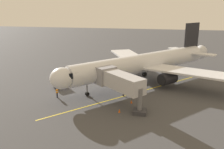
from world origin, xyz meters
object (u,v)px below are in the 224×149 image
Objects in this scene: ground_crew_marshaller at (57,93)px; baggage_cart_near_nose at (61,85)px; jet_bridge at (117,80)px; tug_portside at (160,66)px; airplane at (144,63)px; ground_crew_wing_walker at (123,91)px; safety_cone_nose_right at (119,111)px; safety_cone_wing_port at (131,102)px; safety_cone_nose_left at (57,90)px.

ground_crew_marshaller reaches higher than baggage_cart_near_nose.
tug_portside is at bearing -107.07° from jet_bridge.
airplane is 12.05m from tug_portside.
baggage_cart_near_nose is at bearing 43.93° from tug_portside.
baggage_cart_near_nose is (12.55, -1.86, -0.23)m from ground_crew_wing_walker.
ground_crew_wing_walker is at bearing -86.51° from safety_cone_nose_right.
ground_crew_wing_walker is 0.62× the size of tug_portside.
safety_cone_wing_port is (-13.06, 0.10, -0.61)m from ground_crew_marshaller.
airplane is at bearing -108.28° from ground_crew_wing_walker.
safety_cone_nose_left is 1.00× the size of safety_cone_nose_right.
safety_cone_nose_right is at bearing 77.58° from tug_portside.
ground_crew_marshaller is (10.56, 0.03, -2.88)m from jet_bridge.
ground_crew_marshaller is at bearing -0.42° from safety_cone_wing_port.
ground_crew_wing_walker is at bearing 171.56° from baggage_cart_near_nose.
safety_cone_nose_right is (-13.00, 7.11, 0.00)m from safety_cone_nose_left.
ground_crew_wing_walker reaches higher than safety_cone_nose_left.
ground_crew_wing_walker is at bearing -165.28° from ground_crew_marshaller.
safety_cone_nose_left is 14.74m from safety_cone_wing_port.
safety_cone_nose_right is (-0.42, 6.95, -0.61)m from ground_crew_wing_walker.
ground_crew_wing_walker is 3.11× the size of safety_cone_nose_right.
safety_cone_nose_right is at bearing 70.47° from safety_cone_wing_port.
ground_crew_marshaller is at bearing 105.05° from baggage_cart_near_nose.
airplane is at bearing -99.09° from safety_cone_nose_right.
jet_bridge is 3.55× the size of tug_portside.
baggage_cart_near_nose reaches higher than safety_cone_wing_port.
ground_crew_marshaller is 3.44m from safety_cone_nose_left.
safety_cone_nose_right and safety_cone_wing_port have the same top height.
airplane reaches higher than safety_cone_nose_left.
baggage_cart_near_nose is at bearing -74.95° from ground_crew_marshaller.
ground_crew_marshaller and ground_crew_wing_walker have the same top height.
airplane is 19.55× the size of ground_crew_wing_walker.
tug_portside is at bearing -107.06° from airplane.
safety_cone_nose_left is at bearing -14.59° from jet_bridge.
ground_crew_wing_walker is at bearing 71.72° from airplane.
safety_cone_nose_left is (12.58, -0.16, -0.61)m from ground_crew_wing_walker.
jet_bridge is 4.16m from ground_crew_wing_walker.
ground_crew_wing_walker is at bearing 179.26° from safety_cone_nose_left.
safety_cone_wing_port is (-2.50, 0.12, -3.49)m from jet_bridge.
ground_crew_wing_walker is 3.11× the size of safety_cone_wing_port.
ground_crew_marshaller is at bearing -18.87° from safety_cone_nose_right.
baggage_cart_near_nose is 1.74m from safety_cone_nose_left.
jet_bridge is 17.72× the size of safety_cone_nose_left.
safety_cone_wing_port is at bearing 78.82° from tug_portside.
airplane reaches higher than tug_portside.
tug_portside reaches higher than safety_cone_wing_port.
safety_cone_wing_port is (4.57, 23.15, -0.43)m from tug_portside.
ground_crew_marshaller is at bearing 40.06° from airplane.
baggage_cart_near_nose is 5.25× the size of safety_cone_wing_port.
safety_cone_wing_port is (-1.81, 3.05, -0.61)m from ground_crew_wing_walker.
ground_crew_marshaller is 1.00× the size of ground_crew_wing_walker.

